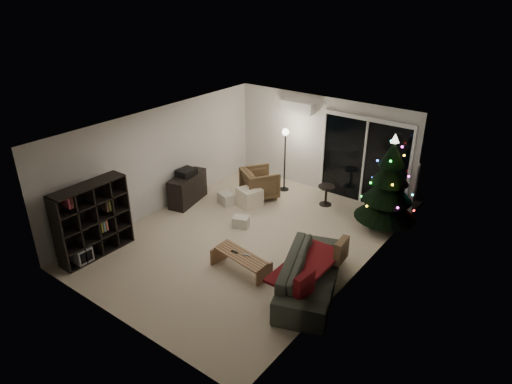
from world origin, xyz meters
TOP-DOWN VIEW (x-y plane):
  - room at (0.46, 1.49)m, footprint 6.50×7.51m
  - bookshelf at (-2.25, -2.24)m, footprint 0.41×1.55m
  - media_cabinet at (-2.25, 0.58)m, footprint 0.70×1.24m
  - stereo at (-2.25, 0.58)m, footprint 0.37×0.44m
  - armchair at (-0.98, 1.89)m, footprint 1.14×1.15m
  - ottoman at (-0.89, 1.36)m, footprint 0.63×0.63m
  - cardboard_box_a at (-1.41, 1.08)m, footprint 0.47×0.41m
  - cardboard_box_b at (-0.40, 0.39)m, footprint 0.43×0.39m
  - side_table at (0.59, 2.53)m, footprint 0.51×0.51m
  - floor_lamp at (-0.73, 2.64)m, footprint 0.26×0.26m
  - sofa at (2.05, -0.67)m, footprint 1.64×2.46m
  - sofa_throw at (1.95, -0.67)m, footprint 0.72×1.65m
  - cushion_a at (2.30, -0.02)m, footprint 0.17×0.45m
  - cushion_b at (2.30, -1.32)m, footprint 0.16×0.45m
  - coffee_table at (0.69, -0.96)m, footprint 1.23×0.59m
  - remote_a at (0.54, -0.96)m, footprint 0.15×0.04m
  - remote_b at (0.79, -0.91)m, footprint 0.14×0.08m
  - christmas_tree at (2.19, 2.35)m, footprint 1.78×1.78m

SIDE VIEW (x-z plane):
  - cardboard_box_b at x=-0.40m, z-range 0.00..0.25m
  - cardboard_box_a at x=-1.41m, z-range 0.00..0.28m
  - coffee_table at x=0.69m, z-range 0.00..0.37m
  - ottoman at x=-0.89m, z-range 0.00..0.45m
  - side_table at x=0.59m, z-range 0.00..0.51m
  - sofa at x=2.05m, z-range 0.00..0.67m
  - media_cabinet at x=-2.25m, z-range 0.00..0.73m
  - armchair at x=-0.98m, z-range 0.00..0.77m
  - remote_a at x=0.54m, z-range 0.37..0.39m
  - remote_b at x=0.79m, z-range 0.37..0.39m
  - sofa_throw at x=1.95m, z-range 0.46..0.51m
  - cushion_a at x=2.30m, z-range 0.39..0.83m
  - cushion_b at x=2.30m, z-range 0.39..0.83m
  - bookshelf at x=-2.25m, z-range 0.00..1.55m
  - stereo at x=-2.25m, z-range 0.73..0.89m
  - floor_lamp at x=-0.73m, z-range 0.00..1.63m
  - room at x=0.46m, z-range -0.28..2.32m
  - christmas_tree at x=2.19m, z-range 0.00..2.20m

